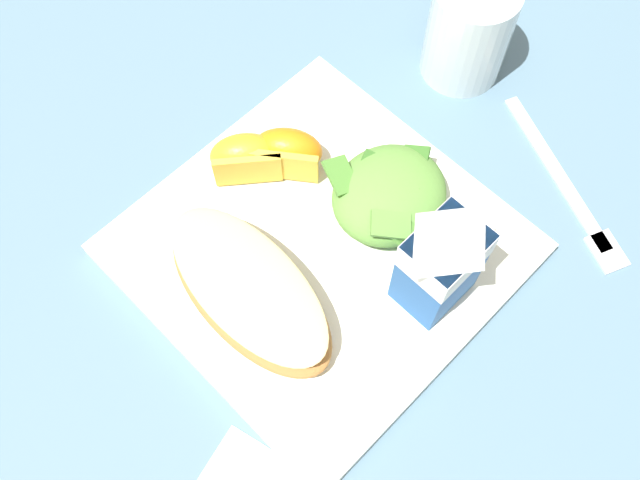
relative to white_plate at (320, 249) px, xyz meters
The scene contains 9 objects.
ground 0.01m from the white_plate, ahead, with size 3.00×3.00×0.00m, color slate.
white_plate is the anchor object (origin of this frame).
cheesy_pizza_bread 0.08m from the white_plate, ahead, with size 0.09×0.17×0.04m.
green_salad_pile 0.07m from the white_plate, 167.44° to the left, with size 0.10×0.10×0.04m.
milk_carton 0.12m from the white_plate, 111.20° to the left, with size 0.06×0.04×0.11m.
orange_wedge_front 0.09m from the white_plate, 115.63° to the right, with size 0.06×0.07×0.04m.
orange_wedge_middle 0.10m from the white_plate, 94.28° to the right, with size 0.07×0.07×0.04m.
metal_fork 0.23m from the white_plate, 149.10° to the left, with size 0.09×0.18×0.01m.
drinking_clear_cup 0.24m from the white_plate, 169.32° to the right, with size 0.08×0.08×0.10m, color silver.
Camera 1 is at (0.17, 0.17, 0.54)m, focal length 39.48 mm.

